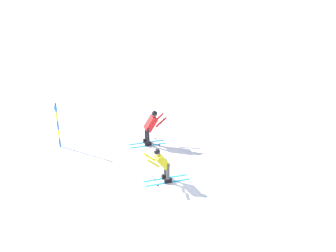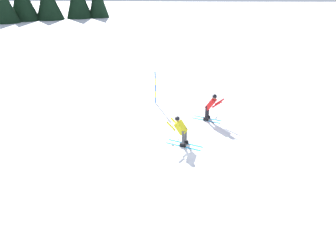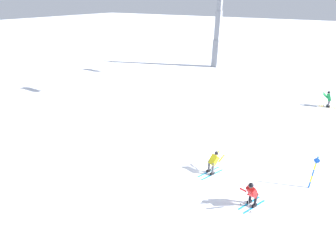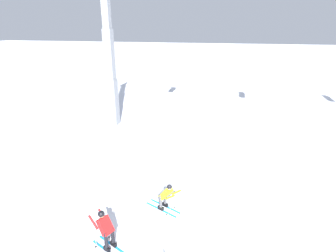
% 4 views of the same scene
% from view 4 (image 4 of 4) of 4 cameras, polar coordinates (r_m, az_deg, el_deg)
% --- Properties ---
extents(ground_plane, '(260.00, 260.00, 0.00)m').
position_cam_4_polar(ground_plane, '(12.48, 0.97, -19.00)').
color(ground_plane, white).
extents(skier_carving_main, '(1.80, 1.19, 1.54)m').
position_cam_4_polar(skier_carving_main, '(12.49, -0.36, -14.32)').
color(skier_carving_main, '#198CCC').
rests_on(skier_carving_main, ground_plane).
extents(lift_tower_near, '(0.79, 2.49, 12.14)m').
position_cam_4_polar(lift_tower_near, '(22.52, -12.15, 12.56)').
color(lift_tower_near, gray).
rests_on(lift_tower_near, ground_plane).
extents(skier_distant_downhill, '(1.74, 1.18, 1.69)m').
position_cam_4_polar(skier_distant_downhill, '(10.96, -13.12, -20.06)').
color(skier_distant_downhill, '#198CCC').
rests_on(skier_distant_downhill, ground_plane).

